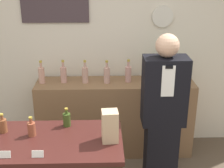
% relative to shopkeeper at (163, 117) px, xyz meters
% --- Properties ---
extents(back_wall, '(5.20, 0.09, 2.70)m').
position_rel_shopkeeper_xyz_m(back_wall, '(-0.62, 1.04, 0.50)').
color(back_wall, beige).
rests_on(back_wall, ground_plane).
extents(back_shelf, '(1.95, 0.46, 0.96)m').
position_rel_shopkeeper_xyz_m(back_shelf, '(-0.46, 0.75, -0.38)').
color(back_shelf, brown).
rests_on(back_shelf, ground_plane).
extents(shopkeeper, '(0.44, 0.27, 1.72)m').
position_rel_shopkeeper_xyz_m(shopkeeper, '(0.00, 0.00, 0.00)').
color(shopkeeper, black).
rests_on(shopkeeper, ground_plane).
extents(potted_plant, '(0.27, 0.27, 0.36)m').
position_rel_shopkeeper_xyz_m(potted_plant, '(0.19, 0.76, 0.31)').
color(potted_plant, '#4C3D2D').
rests_on(potted_plant, back_shelf).
extents(paper_bag, '(0.14, 0.14, 0.27)m').
position_rel_shopkeeper_xyz_m(paper_bag, '(-0.55, -0.56, 0.21)').
color(paper_bag, tan).
rests_on(paper_bag, display_counter).
extents(price_card_left, '(0.09, 0.02, 0.06)m').
position_rel_shopkeeper_xyz_m(price_card_left, '(-1.36, -0.79, 0.11)').
color(price_card_left, white).
rests_on(price_card_left, display_counter).
extents(price_card_right, '(0.09, 0.02, 0.06)m').
position_rel_shopkeeper_xyz_m(price_card_right, '(-1.11, -0.79, 0.11)').
color(price_card_right, white).
rests_on(price_card_right, display_counter).
extents(counter_bottle_0, '(0.07, 0.07, 0.18)m').
position_rel_shopkeeper_xyz_m(counter_bottle_0, '(-1.49, -0.39, 0.15)').
color(counter_bottle_0, brown).
rests_on(counter_bottle_0, display_counter).
extents(counter_bottle_1, '(0.07, 0.07, 0.18)m').
position_rel_shopkeeper_xyz_m(counter_bottle_1, '(-1.23, -0.46, 0.15)').
color(counter_bottle_1, brown).
rests_on(counter_bottle_1, display_counter).
extents(counter_bottle_2, '(0.07, 0.07, 0.18)m').
position_rel_shopkeeper_xyz_m(counter_bottle_2, '(-0.94, -0.30, 0.15)').
color(counter_bottle_2, '#374B1D').
rests_on(counter_bottle_2, display_counter).
extents(shelf_bottle_0, '(0.08, 0.08, 0.28)m').
position_rel_shopkeeper_xyz_m(shelf_bottle_0, '(-1.35, 0.75, 0.21)').
color(shelf_bottle_0, tan).
rests_on(shelf_bottle_0, back_shelf).
extents(shelf_bottle_1, '(0.08, 0.08, 0.28)m').
position_rel_shopkeeper_xyz_m(shelf_bottle_1, '(-1.09, 0.76, 0.21)').
color(shelf_bottle_1, tan).
rests_on(shelf_bottle_1, back_shelf).
extents(shelf_bottle_2, '(0.08, 0.08, 0.28)m').
position_rel_shopkeeper_xyz_m(shelf_bottle_2, '(-0.83, 0.75, 0.21)').
color(shelf_bottle_2, tan).
rests_on(shelf_bottle_2, back_shelf).
extents(shelf_bottle_3, '(0.08, 0.08, 0.28)m').
position_rel_shopkeeper_xyz_m(shelf_bottle_3, '(-0.56, 0.73, 0.21)').
color(shelf_bottle_3, tan).
rests_on(shelf_bottle_3, back_shelf).
extents(shelf_bottle_4, '(0.08, 0.08, 0.28)m').
position_rel_shopkeeper_xyz_m(shelf_bottle_4, '(-0.30, 0.76, 0.21)').
color(shelf_bottle_4, tan).
rests_on(shelf_bottle_4, back_shelf).
extents(shelf_bottle_5, '(0.08, 0.08, 0.28)m').
position_rel_shopkeeper_xyz_m(shelf_bottle_5, '(-0.03, 0.73, 0.21)').
color(shelf_bottle_5, tan).
rests_on(shelf_bottle_5, back_shelf).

